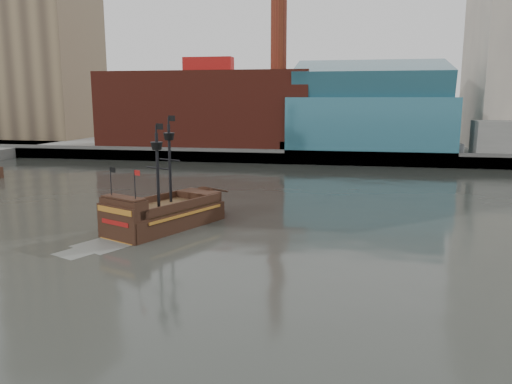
# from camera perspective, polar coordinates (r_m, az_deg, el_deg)

# --- Properties ---
(ground) EXTENTS (400.00, 400.00, 0.00)m
(ground) POSITION_cam_1_polar(r_m,az_deg,el_deg) (30.91, -3.18, -11.58)
(ground) COLOR #2A2C27
(ground) RESTS_ON ground
(promenade_far) EXTENTS (220.00, 60.00, 2.00)m
(promenade_far) POSITION_cam_1_polar(r_m,az_deg,el_deg) (120.43, 7.56, 5.38)
(promenade_far) COLOR slate
(promenade_far) RESTS_ON ground
(seawall) EXTENTS (220.00, 1.00, 2.60)m
(seawall) POSITION_cam_1_polar(r_m,az_deg,el_deg) (91.11, 6.43, 3.96)
(seawall) COLOR #4C4C49
(seawall) RESTS_ON ground
(skyline) EXTENTS (149.00, 45.00, 62.00)m
(skyline) POSITION_cam_1_polar(r_m,az_deg,el_deg) (113.07, 10.37, 16.93)
(skyline) COLOR #7B6749
(skyline) RESTS_ON promenade_far
(pirate_ship) EXTENTS (9.96, 15.10, 10.94)m
(pirate_ship) POSITION_cam_1_polar(r_m,az_deg,el_deg) (46.59, -10.43, -2.84)
(pirate_ship) COLOR black
(pirate_ship) RESTS_ON ground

